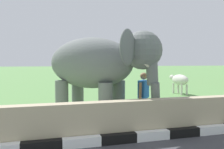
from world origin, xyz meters
TOP-DOWN VIEW (x-y plane):
  - barrier_parapet at (2.00, 4.17)m, footprint 28.00×0.36m
  - elephant at (3.69, 5.98)m, footprint 3.86×3.81m
  - person_handler at (5.08, 5.54)m, footprint 0.53×0.50m
  - cow_near at (9.98, 11.22)m, footprint 0.64×1.89m

SIDE VIEW (x-z plane):
  - barrier_parapet at x=2.00m, z-range 0.00..1.00m
  - cow_near at x=9.98m, z-range 0.26..1.48m
  - person_handler at x=5.08m, z-range 0.10..1.75m
  - elephant at x=3.69m, z-range 0.45..3.38m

